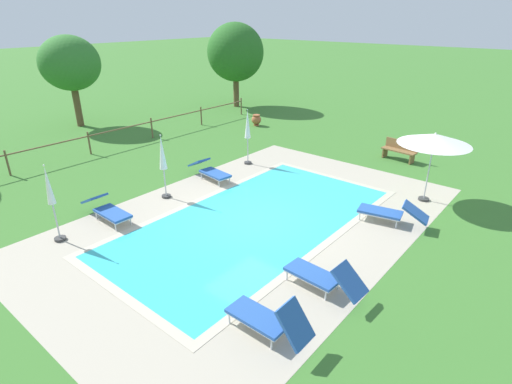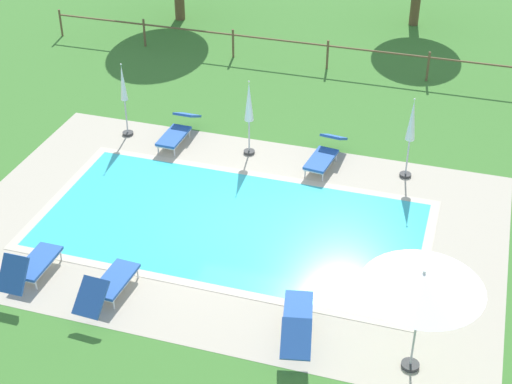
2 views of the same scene
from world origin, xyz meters
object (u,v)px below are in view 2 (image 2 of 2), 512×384
Objects in this scene: patio_umbrella_closed_row_centre at (124,91)px; patio_umbrella_closed_row_west at (249,107)px; sun_lounger_north_near_steps at (178,130)px; sun_lounger_north_far at (297,320)px; sun_lounger_north_mid at (108,285)px; patio_umbrella_open_foreground at (423,281)px; sun_lounger_north_end at (31,266)px; patio_umbrella_closed_row_mid_west at (411,126)px; sun_lounger_south_near_corner at (325,153)px.

patio_umbrella_closed_row_west is at bearing 0.12° from patio_umbrella_closed_row_centre.
sun_lounger_north_far is (5.40, -6.87, 0.01)m from sun_lounger_north_near_steps.
sun_lounger_north_mid is 7.09m from patio_umbrella_closed_row_west.
patio_umbrella_open_foreground is at bearing -0.96° from sun_lounger_north_mid.
patio_umbrella_closed_row_west is (-3.18, 6.79, 1.12)m from sun_lounger_north_far.
sun_lounger_north_end is at bearing -82.84° from patio_umbrella_closed_row_centre.
sun_lounger_north_near_steps is 6.97m from sun_lounger_north_end.
patio_umbrella_open_foreground is (6.55, -0.11, 1.80)m from sun_lounger_north_mid.
sun_lounger_north_end is (-1.94, 0.08, 0.02)m from sun_lounger_north_mid.
patio_umbrella_open_foreground reaches higher than patio_umbrella_closed_row_west.
patio_umbrella_open_foreground is at bearing -81.38° from patio_umbrella_closed_row_mid_west.
patio_umbrella_closed_row_mid_west reaches higher than sun_lounger_north_end.
sun_lounger_north_end is 8.60m from sun_lounger_south_near_corner.
patio_umbrella_closed_row_centre reaches higher than sun_lounger_north_far.
sun_lounger_north_mid is 7.67m from sun_lounger_south_near_corner.
patio_umbrella_closed_row_mid_west is at bearing 98.62° from patio_umbrella_open_foreground.
sun_lounger_south_near_corner is 0.90× the size of patio_umbrella_closed_row_mid_west.
patio_umbrella_closed_row_west is (1.01, 6.94, 1.10)m from sun_lounger_north_mid.
sun_lounger_north_near_steps is 1.92m from patio_umbrella_closed_row_centre.
patio_umbrella_closed_row_west is at bearing -179.11° from sun_lounger_south_near_corner.
sun_lounger_north_far is 1.00× the size of sun_lounger_south_near_corner.
sun_lounger_north_far is at bearing 173.85° from patio_umbrella_open_foreground.
sun_lounger_south_near_corner reaches higher than sun_lounger_north_near_steps.
sun_lounger_north_near_steps is 10.69m from patio_umbrella_open_foreground.
sun_lounger_north_far is at bearing -81.86° from sun_lounger_south_near_corner.
patio_umbrella_closed_row_west reaches higher than sun_lounger_north_mid.
sun_lounger_north_mid is at bearing -178.03° from sun_lounger_north_far.
patio_umbrella_closed_row_centre is (-8.27, -0.07, -0.11)m from patio_umbrella_closed_row_mid_west.
sun_lounger_north_far is 0.88× the size of patio_umbrella_open_foreground.
sun_lounger_north_mid is 0.85× the size of patio_umbrella_closed_row_mid_west.
sun_lounger_north_mid is at bearing -2.29° from sun_lounger_north_end.
sun_lounger_north_mid is 0.87× the size of patio_umbrella_closed_row_centre.
sun_lounger_north_near_steps is at bearing 3.06° from patio_umbrella_closed_row_centre.
sun_lounger_north_near_steps is at bearing 99.81° from sun_lounger_north_mid.
patio_umbrella_closed_row_mid_west reaches higher than sun_lounger_north_mid.
patio_umbrella_closed_row_mid_west reaches higher than patio_umbrella_closed_row_west.
sun_lounger_north_mid is 1.08× the size of sun_lounger_north_end.
patio_umbrella_closed_row_centre reaches higher than sun_lounger_north_end.
sun_lounger_north_far is at bearing -44.15° from patio_umbrella_closed_row_centre.
sun_lounger_north_near_steps is at bearing 178.02° from patio_umbrella_closed_row_west.
patio_umbrella_open_foreground is 1.06× the size of patio_umbrella_closed_row_west.
sun_lounger_north_far is 7.58m from patio_umbrella_closed_row_west.
sun_lounger_north_mid reaches higher than sun_lounger_north_near_steps.
sun_lounger_north_near_steps is at bearing 137.46° from patio_umbrella_open_foreground.
sun_lounger_north_near_steps is 7.12m from sun_lounger_north_mid.
sun_lounger_north_end reaches higher than sun_lounger_south_near_corner.
patio_umbrella_open_foreground is at bearing -42.54° from sun_lounger_north_near_steps.
sun_lounger_north_end is at bearing -179.37° from sun_lounger_north_far.
patio_umbrella_closed_row_centre reaches higher than patio_umbrella_closed_row_west.
patio_umbrella_closed_row_centre is (-3.81, -0.01, -0.05)m from patio_umbrella_closed_row_west.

